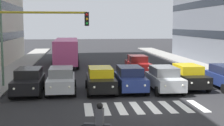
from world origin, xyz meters
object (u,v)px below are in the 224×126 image
at_px(car_row2_0, 138,64).
at_px(traffic_light_gantry, 24,41).
at_px(bus_behind_traffic, 66,49).
at_px(street_lamp_right, 9,29).
at_px(car_6, 29,81).
at_px(car_3, 130,79).
at_px(car_5, 61,80).
at_px(car_1, 188,76).
at_px(motorcycle_with_rider, 98,125).
at_px(car_4, 101,80).
at_px(car_2, 164,79).

height_order(car_row2_0, traffic_light_gantry, traffic_light_gantry).
xyz_separation_m(bus_behind_traffic, street_lamp_right, (3.79, 12.76, 2.47)).
bearing_deg(car_6, car_row2_0, -137.53).
distance_m(car_3, car_5, 4.78).
bearing_deg(car_1, motorcycle_with_rider, 53.69).
distance_m(car_3, motorcycle_with_rider, 9.99).
height_order(car_4, bus_behind_traffic, bus_behind_traffic).
height_order(car_2, traffic_light_gantry, traffic_light_gantry).
height_order(car_4, motorcycle_with_rider, car_4).
distance_m(car_2, car_6, 9.31).
xyz_separation_m(car_3, motorcycle_with_rider, (2.94, 9.54, -0.24)).
bearing_deg(traffic_light_gantry, motorcycle_with_rider, 123.19).
distance_m(motorcycle_with_rider, traffic_light_gantry, 7.37).
bearing_deg(street_lamp_right, car_5, 149.75).
xyz_separation_m(car_2, traffic_light_gantry, (8.96, 3.59, 2.88)).
height_order(motorcycle_with_rider, traffic_light_gantry, traffic_light_gantry).
relative_size(car_5, car_6, 1.00).
bearing_deg(motorcycle_with_rider, car_2, -120.04).
xyz_separation_m(car_2, motorcycle_with_rider, (5.31, 9.18, -0.24)).
height_order(car_3, car_4, same).
distance_m(car_row2_0, street_lamp_right, 12.72).
height_order(bus_behind_traffic, street_lamp_right, street_lamp_right).
bearing_deg(traffic_light_gantry, car_4, -140.30).
height_order(car_1, street_lamp_right, street_lamp_right).
xyz_separation_m(car_3, car_row2_0, (-2.15, -8.16, 0.00)).
bearing_deg(motorcycle_with_rider, car_row2_0, -106.03).
relative_size(car_4, bus_behind_traffic, 0.42).
distance_m(car_5, motorcycle_with_rider, 9.76).
xyz_separation_m(car_5, street_lamp_right, (3.79, -2.21, 3.45)).
bearing_deg(car_4, car_1, -173.98).
relative_size(bus_behind_traffic, traffic_light_gantry, 1.91).
bearing_deg(car_5, car_4, 174.76).
xyz_separation_m(car_6, traffic_light_gantry, (-0.34, 3.80, 2.88)).
bearing_deg(street_lamp_right, car_4, 159.23).
bearing_deg(street_lamp_right, car_6, 124.30).
bearing_deg(car_6, bus_behind_traffic, -98.09).
relative_size(car_3, car_5, 1.00).
relative_size(car_2, car_4, 1.00).
bearing_deg(motorcycle_with_rider, car_1, -126.31).
bearing_deg(motorcycle_with_rider, bus_behind_traffic, -85.71).
bearing_deg(car_3, car_1, -173.90).
bearing_deg(car_4, motorcycle_with_rider, 84.79).
xyz_separation_m(car_1, bus_behind_traffic, (9.20, -14.54, 0.97)).
xyz_separation_m(car_4, bus_behind_traffic, (2.69, -15.22, 0.97)).
bearing_deg(bus_behind_traffic, traffic_light_gantry, 84.53).
bearing_deg(bus_behind_traffic, motorcycle_with_rider, 94.29).
xyz_separation_m(car_2, car_row2_0, (0.22, -8.53, 0.00)).
relative_size(car_3, car_4, 1.00).
xyz_separation_m(car_4, motorcycle_with_rider, (0.85, 9.33, -0.24)).
distance_m(car_4, traffic_light_gantry, 6.53).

